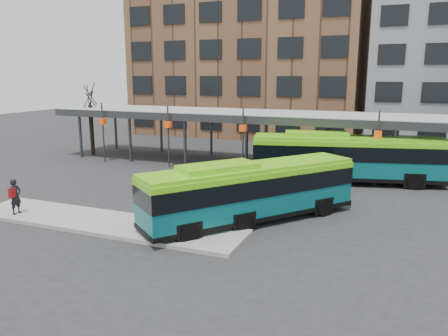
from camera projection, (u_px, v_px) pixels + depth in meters
ground at (234, 219)px, 21.50m from camera, size 120.00×120.00×0.00m
boarding_island at (104, 222)px, 20.78m from camera, size 14.00×3.00×0.18m
canopy at (295, 117)px, 32.36m from camera, size 40.00×6.53×4.80m
tree at (92, 127)px, 38.47m from camera, size 1.64×1.64×5.60m
building_brick at (251, 40)px, 51.86m from camera, size 26.00×14.00×22.00m
bus_front at (251, 190)px, 20.84m from camera, size 8.58×10.06×3.02m
bus_rear at (346, 157)px, 28.47m from camera, size 12.34×5.31×3.33m
pedestrian at (15, 196)px, 21.62m from camera, size 0.43×0.67×1.77m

